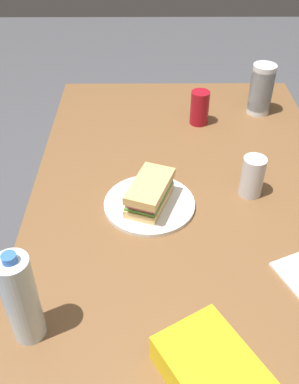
# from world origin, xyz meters

# --- Properties ---
(ground_plane) EXTENTS (8.00, 8.00, 0.00)m
(ground_plane) POSITION_xyz_m (0.00, 0.00, 0.00)
(ground_plane) COLOR #4C4C51
(dining_table) EXTENTS (1.68, 0.92, 0.74)m
(dining_table) POSITION_xyz_m (0.00, 0.00, 0.65)
(dining_table) COLOR brown
(dining_table) RESTS_ON ground_plane
(paper_plate) EXTENTS (0.26, 0.26, 0.01)m
(paper_plate) POSITION_xyz_m (-0.06, -0.11, 0.74)
(paper_plate) COLOR white
(paper_plate) RESTS_ON dining_table
(sandwich) EXTENTS (0.20, 0.15, 0.08)m
(sandwich) POSITION_xyz_m (-0.05, -0.11, 0.79)
(sandwich) COLOR #DBB26B
(sandwich) RESTS_ON paper_plate
(soda_can_red) EXTENTS (0.07, 0.07, 0.12)m
(soda_can_red) POSITION_xyz_m (-0.52, 0.07, 0.80)
(soda_can_red) COLOR maroon
(soda_can_red) RESTS_ON dining_table
(chip_bag) EXTENTS (0.27, 0.25, 0.07)m
(chip_bag) POSITION_xyz_m (0.47, 0.01, 0.77)
(chip_bag) COLOR yellow
(chip_bag) RESTS_ON dining_table
(plastic_cup_stack) EXTENTS (0.08, 0.08, 0.18)m
(plastic_cup_stack) POSITION_xyz_m (-0.59, 0.30, 0.83)
(plastic_cup_stack) COLOR silver
(plastic_cup_stack) RESTS_ON dining_table
(water_bottle_spare) EXTENTS (0.07, 0.07, 0.24)m
(water_bottle_spare) POSITION_xyz_m (0.35, -0.37, 0.85)
(water_bottle_spare) COLOR silver
(water_bottle_spare) RESTS_ON dining_table
(soda_can_silver) EXTENTS (0.07, 0.07, 0.12)m
(soda_can_silver) POSITION_xyz_m (-0.11, 0.18, 0.80)
(soda_can_silver) COLOR silver
(soda_can_silver) RESTS_ON dining_table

